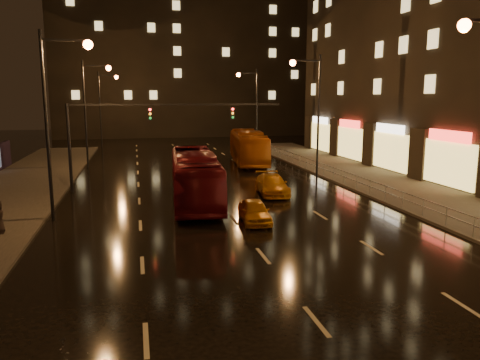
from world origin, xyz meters
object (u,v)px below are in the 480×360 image
(taxi_far, at_px, (272,185))
(bus_curb, at_px, (248,147))
(bus_red, at_px, (195,177))
(taxi_near, at_px, (254,211))

(taxi_far, bearing_deg, bus_curb, 88.28)
(bus_curb, distance_m, taxi_far, 15.46)
(bus_red, xyz_separation_m, bus_curb, (7.50, 16.61, 0.03))
(bus_curb, bearing_deg, taxi_near, -95.68)
(taxi_near, xyz_separation_m, taxi_far, (3.02, 6.90, 0.07))
(bus_red, distance_m, bus_curb, 18.22)
(taxi_near, distance_m, taxi_far, 7.53)
(taxi_near, bearing_deg, bus_curb, 81.03)
(bus_red, xyz_separation_m, taxi_far, (5.50, 1.31, -0.95))
(bus_curb, height_order, taxi_near, bus_curb)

